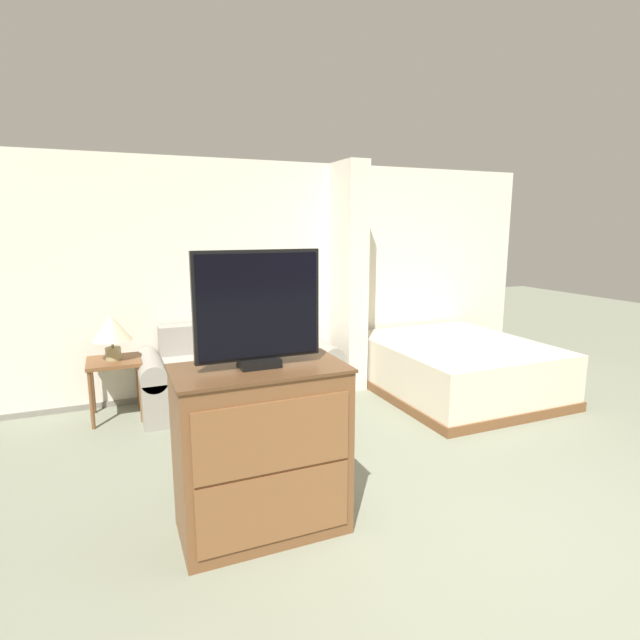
# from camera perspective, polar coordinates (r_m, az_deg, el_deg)

# --- Properties ---
(ground_plane) EXTENTS (20.00, 20.00, 0.00)m
(ground_plane) POSITION_cam_1_polar(r_m,az_deg,el_deg) (3.38, 20.82, -24.14)
(ground_plane) COLOR gray
(wall_back) EXTENTS (6.42, 0.16, 2.60)m
(wall_back) POSITION_cam_1_polar(r_m,az_deg,el_deg) (5.95, -3.11, 4.99)
(wall_back) COLOR silver
(wall_back) RESTS_ON ground_plane
(wall_partition_pillar) EXTENTS (0.24, 0.58, 2.60)m
(wall_partition_pillar) POSITION_cam_1_polar(r_m,az_deg,el_deg) (5.85, 3.23, 4.94)
(wall_partition_pillar) COLOR silver
(wall_partition_pillar) RESTS_ON ground_plane
(couch) EXTENTS (2.08, 0.84, 0.85)m
(couch) POSITION_cam_1_polar(r_m,az_deg,el_deg) (5.46, -9.06, -6.11)
(couch) COLOR gray
(couch) RESTS_ON ground_plane
(coffee_table) EXTENTS (0.64, 0.50, 0.45)m
(coffee_table) POSITION_cam_1_polar(r_m,az_deg,el_deg) (4.59, -5.43, -8.44)
(coffee_table) COLOR brown
(coffee_table) RESTS_ON ground_plane
(side_table) EXTENTS (0.50, 0.50, 0.60)m
(side_table) POSITION_cam_1_polar(r_m,az_deg,el_deg) (5.32, -22.44, -5.16)
(side_table) COLOR brown
(side_table) RESTS_ON ground_plane
(table_lamp) EXTENTS (0.38, 0.38, 0.45)m
(table_lamp) POSITION_cam_1_polar(r_m,az_deg,el_deg) (5.24, -22.75, -0.97)
(table_lamp) COLOR tan
(table_lamp) RESTS_ON side_table
(tv_dresser) EXTENTS (1.04, 0.57, 1.06)m
(tv_dresser) POSITION_cam_1_polar(r_m,az_deg,el_deg) (3.20, -6.72, -14.53)
(tv_dresser) COLOR brown
(tv_dresser) RESTS_ON ground_plane
(tv) EXTENTS (0.75, 0.16, 0.70)m
(tv) POSITION_cam_1_polar(r_m,az_deg,el_deg) (2.93, -7.10, 1.16)
(tv) COLOR black
(tv) RESTS_ON tv_dresser
(bed) EXTENTS (1.74, 2.03, 0.59)m
(bed) POSITION_cam_1_polar(r_m,az_deg,el_deg) (5.92, 15.18, -5.19)
(bed) COLOR brown
(bed) RESTS_ON ground_plane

